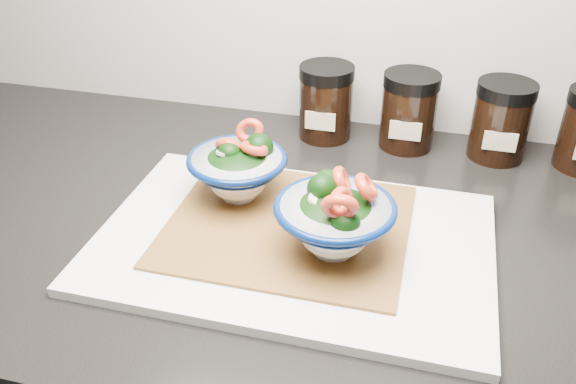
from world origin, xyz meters
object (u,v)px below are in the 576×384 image
(spice_jar_a, at_px, (326,102))
(spice_jar_b, at_px, (409,111))
(bowl_right, at_px, (335,218))
(cutting_board, at_px, (294,242))
(spice_jar_c, at_px, (501,120))
(bowl_left, at_px, (239,168))

(spice_jar_a, xyz_separation_m, spice_jar_b, (0.12, 0.00, 0.00))
(bowl_right, xyz_separation_m, spice_jar_a, (-0.07, 0.30, -0.00))
(cutting_board, distance_m, spice_jar_c, 0.37)
(bowl_left, xyz_separation_m, spice_jar_c, (0.32, 0.22, 0.00))
(cutting_board, height_order, bowl_right, bowl_right)
(bowl_right, bearing_deg, spice_jar_c, 58.87)
(bowl_left, relative_size, bowl_right, 0.94)
(bowl_left, xyz_separation_m, spice_jar_a, (0.06, 0.22, 0.00))
(cutting_board, distance_m, spice_jar_a, 0.29)
(spice_jar_b, bearing_deg, bowl_left, -130.64)
(bowl_right, distance_m, spice_jar_c, 0.35)
(bowl_left, distance_m, bowl_right, 0.16)
(bowl_right, xyz_separation_m, spice_jar_c, (0.18, 0.30, -0.00))
(cutting_board, distance_m, bowl_right, 0.07)
(bowl_right, bearing_deg, spice_jar_b, 80.23)
(spice_jar_a, bearing_deg, bowl_right, -76.49)
(bowl_left, height_order, spice_jar_a, bowl_left)
(spice_jar_a, height_order, spice_jar_b, same)
(cutting_board, xyz_separation_m, spice_jar_b, (0.10, 0.28, 0.05))
(bowl_right, bearing_deg, cutting_board, 163.04)
(spice_jar_a, xyz_separation_m, spice_jar_c, (0.25, 0.00, 0.00))
(spice_jar_a, relative_size, spice_jar_c, 1.00)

